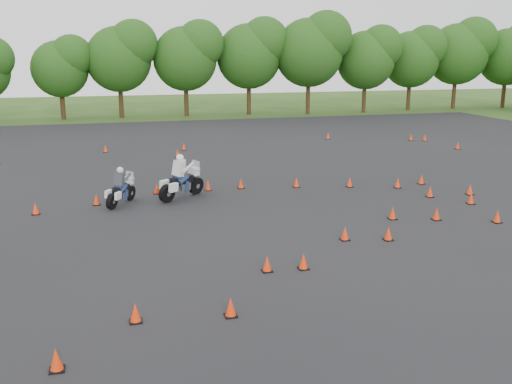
% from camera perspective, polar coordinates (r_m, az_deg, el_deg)
% --- Properties ---
extents(ground, '(140.00, 140.00, 0.00)m').
position_cam_1_polar(ground, '(17.40, 3.44, -6.90)').
color(ground, '#2D5119').
rests_on(ground, ground).
extents(asphalt_pad, '(62.00, 62.00, 0.00)m').
position_cam_1_polar(asphalt_pad, '(22.88, -1.30, -1.75)').
color(asphalt_pad, black).
rests_on(asphalt_pad, ground).
extents(treeline, '(87.17, 31.93, 10.56)m').
position_cam_1_polar(treeline, '(51.53, -6.46, 12.07)').
color(treeline, '#214915').
rests_on(treeline, ground).
extents(traffic_cones, '(36.42, 32.73, 0.45)m').
position_cam_1_polar(traffic_cones, '(22.75, -1.20, -1.25)').
color(traffic_cones, '#F4330A').
rests_on(traffic_cones, asphalt_pad).
extents(rider_grey, '(1.66, 2.14, 1.63)m').
position_cam_1_polar(rider_grey, '(24.06, -13.46, 0.65)').
color(rider_grey, '#37383D').
rests_on(rider_grey, ground).
extents(rider_white, '(2.49, 2.20, 1.97)m').
position_cam_1_polar(rider_white, '(24.61, -7.53, 1.62)').
color(rider_white, silver).
rests_on(rider_white, ground).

